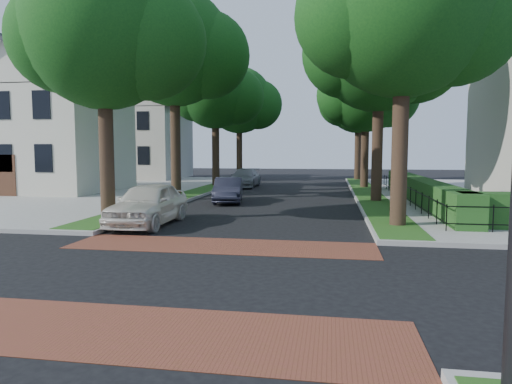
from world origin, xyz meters
TOP-DOWN VIEW (x-y plane):
  - ground at (0.00, 0.00)m, footprint 120.00×120.00m
  - sidewalk_nw at (-19.50, 19.00)m, footprint 30.00×30.00m
  - crosswalk_far at (0.00, 3.20)m, footprint 9.00×2.20m
  - crosswalk_near at (0.00, -3.20)m, footprint 9.00×2.20m
  - grass_strip_ne at (5.40, 19.10)m, footprint 1.60×29.80m
  - grass_strip_nw at (-5.40, 19.10)m, footprint 1.60×29.80m
  - tree_right_near at (5.60, 7.24)m, footprint 7.75×6.67m
  - tree_right_mid at (5.61, 15.25)m, footprint 8.25×7.09m
  - tree_right_far at (5.60, 24.22)m, footprint 7.25×6.23m
  - tree_right_back at (5.60, 33.23)m, footprint 7.50×6.45m
  - tree_left_near at (-5.40, 7.23)m, footprint 7.50×6.45m
  - tree_left_mid at (-5.39, 15.24)m, footprint 8.00×6.88m
  - tree_left_far at (-5.40, 24.22)m, footprint 7.00×6.02m
  - tree_left_back at (-5.40, 33.24)m, footprint 7.75×6.66m
  - hedge_main_road at (7.70, 15.00)m, footprint 1.00×18.00m
  - fence_main_road at (6.90, 15.00)m, footprint 0.06×18.00m
  - house_left_near at (-15.49, 17.99)m, footprint 10.00×9.00m
  - house_left_far at (-15.49, 31.99)m, footprint 10.00×9.00m
  - parked_car_front at (-3.60, 6.44)m, footprint 1.91×4.70m
  - parked_car_middle at (-2.30, 14.22)m, footprint 2.04×4.22m
  - parked_car_rear at (-3.36, 24.40)m, footprint 1.99×4.82m

SIDE VIEW (x-z plane):
  - ground at x=0.00m, z-range 0.00..0.00m
  - crosswalk_far at x=0.00m, z-range 0.00..0.01m
  - crosswalk_near at x=0.00m, z-range 0.00..0.01m
  - sidewalk_nw at x=-19.50m, z-range 0.00..0.15m
  - grass_strip_ne at x=5.40m, z-range 0.15..0.17m
  - grass_strip_nw at x=-5.40m, z-range 0.15..0.17m
  - fence_main_road at x=6.90m, z-range 0.15..1.05m
  - parked_car_middle at x=-2.30m, z-range 0.00..1.33m
  - parked_car_rear at x=-3.36m, z-range 0.00..1.39m
  - hedge_main_road at x=7.70m, z-range 0.15..1.35m
  - parked_car_front at x=-3.60m, z-range 0.00..1.60m
  - house_left_near at x=-15.49m, z-range -0.03..10.11m
  - house_left_far at x=-15.49m, z-range -0.03..10.11m
  - tree_right_far at x=5.60m, z-range 2.04..11.78m
  - tree_left_far at x=-5.40m, z-range 2.19..12.05m
  - tree_right_back at x=5.60m, z-range 2.17..12.37m
  - tree_left_near at x=-5.40m, z-range 2.17..12.37m
  - tree_left_back at x=-5.40m, z-range 2.19..12.63m
  - tree_right_near at x=5.60m, z-range 2.30..12.96m
  - tree_right_mid at x=5.61m, z-range 2.38..13.60m
  - tree_left_mid at x=-5.39m, z-range 2.60..14.08m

